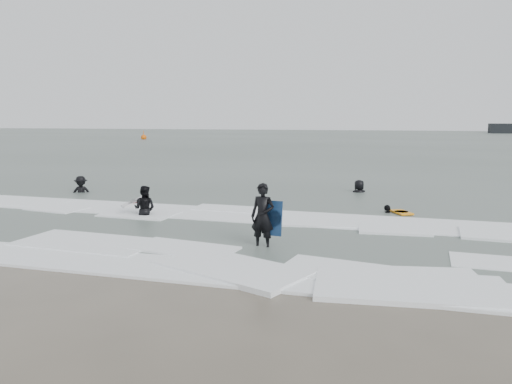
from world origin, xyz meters
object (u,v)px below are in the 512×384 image
(surfer_right_near, at_px, (388,214))
(surfer_right_far, at_px, (359,193))
(surfer_wading, at_px, (145,217))
(buoy, at_px, (144,137))
(surfer_centre, at_px, (263,249))
(surfer_breaker, at_px, (81,194))

(surfer_right_near, xyz_separation_m, surfer_right_far, (-1.56, 5.14, 0.00))
(surfer_wading, bearing_deg, buoy, -64.44)
(buoy, bearing_deg, surfer_wading, -60.27)
(surfer_centre, relative_size, surfer_wading, 1.08)
(surfer_centre, height_order, surfer_right_near, surfer_centre)
(surfer_right_far, relative_size, buoy, 1.10)
(surfer_wading, relative_size, surfer_right_far, 0.94)
(surfer_wading, bearing_deg, surfer_right_far, -133.80)
(surfer_wading, relative_size, surfer_right_near, 1.13)
(surfer_wading, bearing_deg, surfer_right_near, -163.54)
(surfer_centre, distance_m, surfer_breaker, 13.42)
(surfer_wading, xyz_separation_m, surfer_breaker, (-5.85, 4.26, 0.00))
(surfer_wading, bearing_deg, surfer_breaker, -40.21)
(surfer_wading, bearing_deg, surfer_centre, 146.13)
(surfer_wading, distance_m, buoy, 74.00)
(surfer_breaker, distance_m, surfer_right_far, 13.38)
(surfer_breaker, relative_size, buoy, 1.04)
(surfer_centre, height_order, buoy, buoy)
(surfer_centre, xyz_separation_m, surfer_right_near, (3.07, 6.26, 0.00))
(surfer_centre, xyz_separation_m, surfer_right_far, (1.51, 11.40, 0.00))
(surfer_right_far, bearing_deg, surfer_breaker, -11.02)
(surfer_wading, distance_m, surfer_right_far, 10.81)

